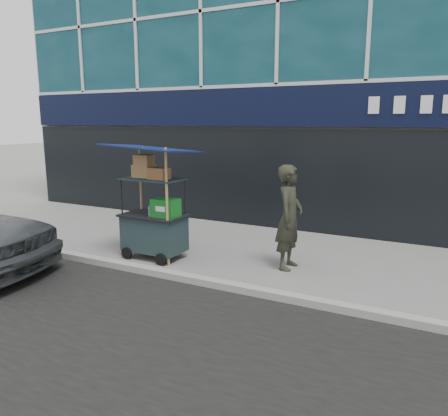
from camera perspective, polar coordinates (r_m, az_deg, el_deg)
The scene contains 4 objects.
ground at distance 7.45m, azimuth -4.52°, elevation -8.98°, with size 80.00×80.00×0.00m, color slate.
curb at distance 7.27m, azimuth -5.37°, elevation -9.01°, with size 80.00×0.18×0.12m, color gray.
vendor_cart at distance 8.36m, azimuth -9.08°, elevation -1.37°, with size 1.63×1.16×2.18m.
vendor_man at distance 7.71m, azimuth 8.55°, elevation -1.22°, with size 0.67×0.44×1.85m, color #28291E.
Camera 1 is at (3.73, -5.92, 2.58)m, focal length 35.00 mm.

